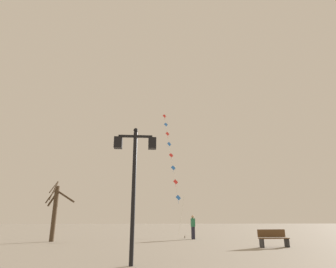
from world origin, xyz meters
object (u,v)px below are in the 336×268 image
kite_train (171,156)px  park_bench (273,238)px  kite_flyer (193,226)px  bare_tree (55,210)px  twin_lantern_lamp_post (134,166)px

kite_train → park_bench: 16.13m
kite_train → kite_flyer: 10.04m
kite_train → bare_tree: size_ratio=3.64×
bare_tree → park_bench: size_ratio=2.43×
twin_lantern_lamp_post → kite_flyer: size_ratio=2.67×
kite_flyer → park_bench: bearing=-161.2°
kite_train → park_bench: size_ratio=8.83×
kite_train → bare_tree: 13.70m
twin_lantern_lamp_post → kite_train: kite_train is taller
kite_train → bare_tree: bearing=-134.9°
twin_lantern_lamp_post → park_bench: size_ratio=2.79×
kite_flyer → bare_tree: bare_tree is taller
bare_tree → kite_train: bearing=45.1°
bare_tree → park_bench: 13.96m
twin_lantern_lamp_post → kite_flyer: bearing=72.1°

